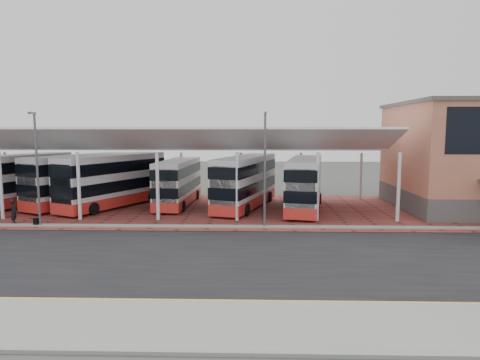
{
  "coord_description": "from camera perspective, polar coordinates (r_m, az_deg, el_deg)",
  "views": [
    {
      "loc": [
        1.08,
        -23.22,
        6.85
      ],
      "look_at": [
        0.26,
        6.9,
        3.32
      ],
      "focal_mm": 32.0,
      "sensor_mm": 36.0,
      "label": 1
    }
  ],
  "objects": [
    {
      "name": "bus_1",
      "position": [
        41.36,
        -20.41,
        -0.01
      ],
      "size": [
        7.18,
        11.06,
        4.57
      ],
      "rotation": [
        0.0,
        0.0,
        -0.46
      ],
      "color": "silver",
      "rests_on": "forecourt"
    },
    {
      "name": "canopy",
      "position": [
        37.83,
        -9.26,
        5.01
      ],
      "size": [
        37.0,
        11.63,
        7.07
      ],
      "color": "white",
      "rests_on": "ground"
    },
    {
      "name": "pedestrian",
      "position": [
        35.1,
        -27.93,
        -3.75
      ],
      "size": [
        0.6,
        0.75,
        1.81
      ],
      "primitive_type": "imported",
      "rotation": [
        0.0,
        0.0,
        1.85
      ],
      "color": "black",
      "rests_on": "forecourt"
    },
    {
      "name": "yellow_line_near",
      "position": [
        17.63,
        -2.16,
        -16.1
      ],
      "size": [
        120.0,
        0.12,
        0.01
      ],
      "primitive_type": "cube",
      "color": "yellow",
      "rests_on": "road"
    },
    {
      "name": "suitcase",
      "position": [
        33.92,
        -25.56,
        -5.05
      ],
      "size": [
        0.32,
        0.23,
        0.55
      ],
      "primitive_type": "cube",
      "color": "black",
      "rests_on": "forecourt"
    },
    {
      "name": "lamp_east",
      "position": [
        29.61,
        3.34,
        1.86
      ],
      "size": [
        0.16,
        0.9,
        8.07
      ],
      "color": "#575A5E",
      "rests_on": "ground"
    },
    {
      "name": "road",
      "position": [
        23.27,
        -1.19,
        -10.41
      ],
      "size": [
        120.0,
        14.0,
        0.02
      ],
      "primitive_type": "cube",
      "color": "black",
      "rests_on": "ground"
    },
    {
      "name": "bus_0",
      "position": [
        42.87,
        -27.69,
        -0.11
      ],
      "size": [
        6.07,
        11.38,
        4.6
      ],
      "rotation": [
        0.0,
        0.0,
        -0.33
      ],
      "color": "silver",
      "rests_on": "forecourt"
    },
    {
      "name": "ground",
      "position": [
        24.23,
        -1.07,
        -9.73
      ],
      "size": [
        140.0,
        140.0,
        0.0
      ],
      "primitive_type": "plane",
      "color": "#3F413C"
    },
    {
      "name": "forecourt",
      "position": [
        36.86,
        2.97,
        -3.98
      ],
      "size": [
        72.0,
        16.0,
        0.06
      ],
      "primitive_type": "cube",
      "color": "brown",
      "rests_on": "ground"
    },
    {
      "name": "north_kerb",
      "position": [
        30.21,
        -0.53,
        -6.28
      ],
      "size": [
        120.0,
        0.8,
        0.14
      ],
      "primitive_type": "cube",
      "color": "gray",
      "rests_on": "ground"
    },
    {
      "name": "sidewalk",
      "position": [
        15.79,
        -2.66,
        -18.76
      ],
      "size": [
        120.0,
        4.0,
        0.14
      ],
      "primitive_type": "cube",
      "color": "gray",
      "rests_on": "ground"
    },
    {
      "name": "bus_4",
      "position": [
        37.41,
        0.74,
        -0.29
      ],
      "size": [
        5.67,
        11.19,
        4.51
      ],
      "rotation": [
        0.0,
        0.0,
        -0.3
      ],
      "color": "silver",
      "rests_on": "forecourt"
    },
    {
      "name": "bus_3",
      "position": [
        39.19,
        -8.23,
        -0.34
      ],
      "size": [
        2.94,
        10.08,
        4.11
      ],
      "rotation": [
        0.0,
        0.0,
        -0.06
      ],
      "color": "silver",
      "rests_on": "forecourt"
    },
    {
      "name": "yellow_line_far",
      "position": [
        17.9,
        -2.1,
        -15.73
      ],
      "size": [
        120.0,
        0.12,
        0.01
      ],
      "primitive_type": "cube",
      "color": "yellow",
      "rests_on": "road"
    },
    {
      "name": "bus_2",
      "position": [
        39.39,
        -16.55,
        -0.13
      ],
      "size": [
        7.29,
        11.22,
        4.63
      ],
      "rotation": [
        0.0,
        0.0,
        -0.46
      ],
      "color": "silver",
      "rests_on": "forecourt"
    },
    {
      "name": "lamp_west",
      "position": [
        33.21,
        -25.46,
        1.74
      ],
      "size": [
        0.16,
        0.9,
        8.07
      ],
      "color": "#575A5E",
      "rests_on": "ground"
    },
    {
      "name": "bus_5",
      "position": [
        36.74,
        8.62,
        -0.59
      ],
      "size": [
        4.37,
        10.91,
        4.39
      ],
      "rotation": [
        0.0,
        0.0,
        -0.19
      ],
      "color": "silver",
      "rests_on": "forecourt"
    }
  ]
}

